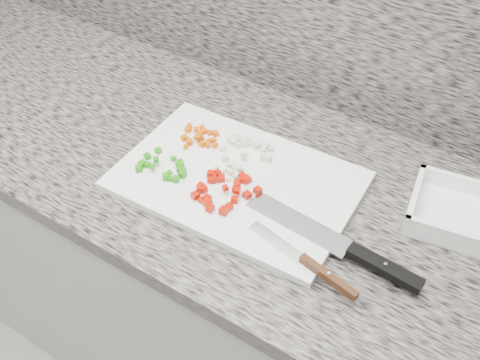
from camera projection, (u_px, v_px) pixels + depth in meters
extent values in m
cube|color=beige|center=(216.00, 280.00, 1.50)|extent=(3.92, 0.62, 0.86)
cube|color=slate|center=(210.00, 161.00, 1.18)|extent=(3.96, 0.64, 0.04)
cube|color=white|center=(237.00, 180.00, 1.10)|extent=(0.49, 0.34, 0.02)
cube|color=#D15504|center=(188.00, 130.00, 1.20)|extent=(0.01, 0.01, 0.01)
cube|color=#D15504|center=(208.00, 145.00, 1.16)|extent=(0.01, 0.01, 0.01)
cube|color=#D15504|center=(186.00, 147.00, 1.16)|extent=(0.01, 0.01, 0.01)
cube|color=#D15504|center=(209.00, 141.00, 1.17)|extent=(0.01, 0.01, 0.01)
cube|color=#D15504|center=(208.00, 143.00, 1.16)|extent=(0.01, 0.01, 0.01)
cube|color=#D15504|center=(189.00, 126.00, 1.21)|extent=(0.02, 0.02, 0.01)
cube|color=#D15504|center=(204.00, 131.00, 1.19)|extent=(0.01, 0.01, 0.01)
cube|color=#D15504|center=(196.00, 130.00, 1.20)|extent=(0.02, 0.02, 0.01)
cube|color=#D15504|center=(210.00, 133.00, 1.19)|extent=(0.01, 0.01, 0.01)
cube|color=#D15504|center=(200.00, 133.00, 1.18)|extent=(0.01, 0.01, 0.01)
cube|color=#D15504|center=(215.00, 133.00, 1.19)|extent=(0.02, 0.02, 0.01)
cube|color=#D15504|center=(190.00, 142.00, 1.17)|extent=(0.01, 0.01, 0.01)
cube|color=#D15504|center=(190.00, 142.00, 1.17)|extent=(0.02, 0.02, 0.01)
cube|color=#D15504|center=(215.00, 145.00, 1.16)|extent=(0.01, 0.01, 0.01)
cube|color=#D15504|center=(188.00, 128.00, 1.20)|extent=(0.01, 0.01, 0.01)
cube|color=#D15504|center=(214.00, 140.00, 1.17)|extent=(0.01, 0.01, 0.01)
cube|color=#D15504|center=(184.00, 138.00, 1.18)|extent=(0.02, 0.02, 0.01)
cube|color=#D15504|center=(201.00, 138.00, 1.18)|extent=(0.02, 0.02, 0.01)
cube|color=#D15504|center=(198.00, 137.00, 1.16)|extent=(0.01, 0.01, 0.01)
cube|color=#D15504|center=(202.00, 144.00, 1.16)|extent=(0.01, 0.01, 0.01)
cube|color=#D15504|center=(187.00, 139.00, 1.18)|extent=(0.01, 0.01, 0.01)
cube|color=#D15504|center=(202.00, 127.00, 1.20)|extent=(0.02, 0.02, 0.01)
cube|color=beige|center=(241.00, 140.00, 1.17)|extent=(0.02, 0.02, 0.01)
cube|color=beige|center=(223.00, 148.00, 1.15)|extent=(0.02, 0.02, 0.01)
cube|color=beige|center=(236.00, 169.00, 1.11)|extent=(0.01, 0.01, 0.01)
cube|color=beige|center=(247.00, 140.00, 1.17)|extent=(0.02, 0.02, 0.01)
cube|color=beige|center=(266.00, 145.00, 1.16)|extent=(0.02, 0.02, 0.01)
cube|color=beige|center=(265.00, 147.00, 1.16)|extent=(0.02, 0.02, 0.01)
cube|color=beige|center=(247.00, 144.00, 1.16)|extent=(0.01, 0.01, 0.01)
cube|color=beige|center=(264.00, 157.00, 1.13)|extent=(0.02, 0.02, 0.01)
cube|color=beige|center=(234.00, 165.00, 1.11)|extent=(0.01, 0.01, 0.01)
cube|color=beige|center=(263.00, 151.00, 1.15)|extent=(0.02, 0.02, 0.01)
cube|color=beige|center=(271.00, 149.00, 1.15)|extent=(0.01, 0.01, 0.01)
cube|color=beige|center=(225.00, 158.00, 1.13)|extent=(0.02, 0.02, 0.01)
cube|color=beige|center=(238.00, 145.00, 1.16)|extent=(0.01, 0.01, 0.01)
cube|color=beige|center=(233.00, 140.00, 1.17)|extent=(0.02, 0.02, 0.01)
cube|color=beige|center=(234.00, 142.00, 1.16)|extent=(0.02, 0.02, 0.01)
cube|color=beige|center=(234.00, 138.00, 1.18)|extent=(0.01, 0.01, 0.01)
cube|color=beige|center=(244.00, 155.00, 1.12)|extent=(0.01, 0.01, 0.01)
cube|color=beige|center=(256.00, 145.00, 1.16)|extent=(0.02, 0.02, 0.01)
cube|color=beige|center=(239.00, 169.00, 1.10)|extent=(0.02, 0.02, 0.01)
cube|color=beige|center=(268.00, 159.00, 1.13)|extent=(0.01, 0.01, 0.01)
cube|color=beige|center=(231.00, 141.00, 1.17)|extent=(0.01, 0.01, 0.01)
cube|color=beige|center=(236.00, 136.00, 1.18)|extent=(0.01, 0.01, 0.01)
cube|color=beige|center=(244.00, 143.00, 1.16)|extent=(0.02, 0.02, 0.01)
cube|color=#20870C|center=(176.00, 179.00, 1.08)|extent=(0.02, 0.02, 0.01)
cube|color=#20870C|center=(152.00, 166.00, 1.10)|extent=(0.01, 0.01, 0.01)
cube|color=#20870C|center=(173.00, 159.00, 1.13)|extent=(0.01, 0.01, 0.01)
cube|color=#20870C|center=(147.00, 156.00, 1.13)|extent=(0.02, 0.02, 0.01)
cube|color=#20870C|center=(180.00, 165.00, 1.11)|extent=(0.01, 0.01, 0.01)
cube|color=#20870C|center=(169.00, 173.00, 1.10)|extent=(0.01, 0.01, 0.01)
cube|color=#20870C|center=(180.00, 163.00, 1.12)|extent=(0.02, 0.02, 0.01)
cube|color=#20870C|center=(166.00, 177.00, 1.09)|extent=(0.02, 0.02, 0.01)
cube|color=#20870C|center=(182.00, 170.00, 1.10)|extent=(0.02, 0.02, 0.01)
cube|color=#20870C|center=(140.00, 165.00, 1.11)|extent=(0.02, 0.02, 0.01)
cube|color=#20870C|center=(156.00, 160.00, 1.11)|extent=(0.02, 0.02, 0.01)
cube|color=#20870C|center=(178.00, 164.00, 1.12)|extent=(0.01, 0.01, 0.01)
cube|color=#20870C|center=(182.00, 174.00, 1.09)|extent=(0.01, 0.01, 0.01)
cube|color=#20870C|center=(179.00, 169.00, 1.11)|extent=(0.02, 0.02, 0.01)
cube|color=#20870C|center=(138.00, 169.00, 1.10)|extent=(0.02, 0.02, 0.01)
cube|color=#20870C|center=(147.00, 165.00, 1.11)|extent=(0.01, 0.01, 0.01)
cube|color=#20870C|center=(170.00, 178.00, 1.09)|extent=(0.01, 0.01, 0.01)
cube|color=#20870C|center=(142.00, 163.00, 1.12)|extent=(0.01, 0.01, 0.01)
cube|color=#20870C|center=(158.00, 150.00, 1.15)|extent=(0.01, 0.01, 0.01)
cube|color=#B11102|center=(207.00, 198.00, 1.04)|extent=(0.01, 0.01, 0.01)
cube|color=#B11102|center=(247.00, 179.00, 1.08)|extent=(0.02, 0.02, 0.01)
cube|color=#B11102|center=(214.00, 176.00, 1.09)|extent=(0.02, 0.02, 0.01)
cube|color=#B11102|center=(237.00, 185.00, 1.06)|extent=(0.01, 0.01, 0.01)
cube|color=#B11102|center=(210.00, 208.00, 1.02)|extent=(0.01, 0.01, 0.01)
cube|color=#B11102|center=(237.00, 190.00, 1.04)|extent=(0.02, 0.02, 0.01)
cube|color=#B11102|center=(201.00, 200.00, 1.04)|extent=(0.01, 0.01, 0.01)
cube|color=#B11102|center=(211.00, 174.00, 1.09)|extent=(0.02, 0.02, 0.01)
cube|color=#B11102|center=(218.00, 173.00, 1.10)|extent=(0.01, 0.01, 0.01)
cube|color=#B11102|center=(225.00, 188.00, 1.05)|extent=(0.02, 0.02, 0.01)
cube|color=#B11102|center=(213.00, 180.00, 1.08)|extent=(0.02, 0.02, 0.01)
cube|color=#B11102|center=(258.00, 190.00, 1.06)|extent=(0.02, 0.02, 0.01)
cube|color=#B11102|center=(207.00, 203.00, 1.03)|extent=(0.02, 0.02, 0.01)
cube|color=#B11102|center=(229.00, 207.00, 1.03)|extent=(0.02, 0.02, 0.01)
cube|color=#B11102|center=(195.00, 196.00, 1.05)|extent=(0.02, 0.02, 0.01)
cube|color=#B11102|center=(203.00, 189.00, 1.06)|extent=(0.02, 0.02, 0.01)
cube|color=#B11102|center=(236.00, 189.00, 1.06)|extent=(0.02, 0.02, 0.01)
cube|color=#B11102|center=(201.00, 189.00, 1.06)|extent=(0.02, 0.02, 0.01)
cube|color=#B11102|center=(242.00, 175.00, 1.09)|extent=(0.01, 0.01, 0.01)
cube|color=#B11102|center=(224.00, 211.00, 1.02)|extent=(0.02, 0.02, 0.01)
cube|color=#B11102|center=(222.00, 178.00, 1.08)|extent=(0.02, 0.02, 0.01)
cube|color=#B11102|center=(237.00, 182.00, 1.08)|extent=(0.01, 0.01, 0.01)
cube|color=#B11102|center=(218.00, 179.00, 1.08)|extent=(0.02, 0.02, 0.01)
cube|color=#B11102|center=(211.00, 180.00, 1.08)|extent=(0.01, 0.01, 0.01)
cube|color=#B11102|center=(235.00, 200.00, 1.04)|extent=(0.02, 0.02, 0.01)
cube|color=#B11102|center=(243.00, 176.00, 1.09)|extent=(0.01, 0.01, 0.01)
cube|color=#B11102|center=(243.00, 180.00, 1.08)|extent=(0.02, 0.02, 0.01)
cube|color=#B11102|center=(247.00, 195.00, 1.05)|extent=(0.02, 0.02, 0.01)
cube|color=#B11102|center=(201.00, 189.00, 1.06)|extent=(0.02, 0.02, 0.01)
cube|color=#B11102|center=(201.00, 185.00, 1.07)|extent=(0.01, 0.01, 0.01)
cube|color=beige|center=(213.00, 173.00, 1.10)|extent=(0.01, 0.01, 0.01)
cube|color=beige|center=(227.00, 170.00, 1.10)|extent=(0.01, 0.01, 0.01)
cube|color=beige|center=(229.00, 180.00, 1.09)|extent=(0.01, 0.01, 0.01)
cube|color=beige|center=(235.00, 176.00, 1.09)|extent=(0.01, 0.01, 0.01)
cube|color=beige|center=(222.00, 172.00, 1.10)|extent=(0.01, 0.01, 0.01)
cube|color=beige|center=(237.00, 174.00, 1.10)|extent=(0.01, 0.01, 0.01)
cube|color=beige|center=(216.00, 168.00, 1.11)|extent=(0.01, 0.01, 0.01)
cube|color=beige|center=(228.00, 165.00, 1.11)|extent=(0.01, 0.01, 0.01)
cube|color=beige|center=(231.00, 173.00, 1.10)|extent=(0.01, 0.01, 0.01)
cube|color=beige|center=(236.00, 172.00, 1.10)|extent=(0.01, 0.01, 0.01)
cube|color=silver|center=(298.00, 223.00, 1.00)|extent=(0.22, 0.07, 0.00)
cube|color=black|center=(384.00, 267.00, 0.92)|extent=(0.14, 0.04, 0.02)
cylinder|color=silver|center=(385.00, 264.00, 0.92)|extent=(0.01, 0.01, 0.00)
cube|color=silver|center=(276.00, 241.00, 0.97)|extent=(0.12, 0.05, 0.00)
cube|color=#492112|center=(328.00, 277.00, 0.91)|extent=(0.12, 0.04, 0.02)
cylinder|color=silver|center=(329.00, 273.00, 0.90)|extent=(0.01, 0.01, 0.00)
cube|color=white|center=(467.00, 221.00, 1.02)|extent=(0.24, 0.19, 0.01)
cube|color=white|center=(476.00, 188.00, 1.06)|extent=(0.22, 0.04, 0.04)
cube|color=white|center=(466.00, 241.00, 0.96)|extent=(0.22, 0.04, 0.04)
cube|color=white|center=(414.00, 197.00, 1.04)|extent=(0.03, 0.16, 0.04)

